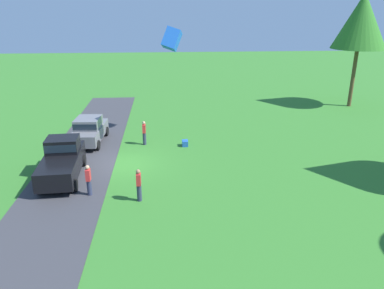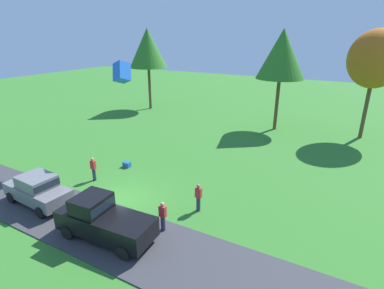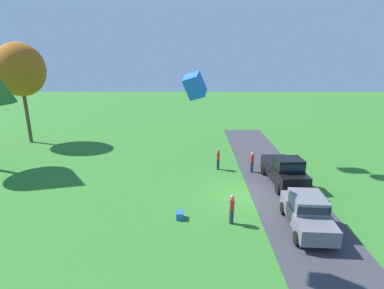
% 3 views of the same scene
% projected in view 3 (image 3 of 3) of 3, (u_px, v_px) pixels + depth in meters
% --- Properties ---
extents(ground_plane, '(120.00, 120.00, 0.00)m').
position_uv_depth(ground_plane, '(242.00, 195.00, 19.75)').
color(ground_plane, '#337528').
extents(pavement_strip, '(36.00, 4.40, 0.06)m').
position_uv_depth(pavement_strip, '(284.00, 195.00, 19.73)').
color(pavement_strip, '#38383D').
rests_on(pavement_strip, ground).
extents(car_sedan_mid_row, '(4.50, 2.16, 1.84)m').
position_uv_depth(car_sedan_mid_row, '(307.00, 211.00, 15.62)').
color(car_sedan_mid_row, slate).
rests_on(car_sedan_mid_row, ground).
extents(car_pickup_by_flagpole, '(5.11, 2.29, 2.14)m').
position_uv_depth(car_pickup_by_flagpole, '(285.00, 170.00, 21.03)').
color(car_pickup_by_flagpole, black).
rests_on(car_pickup_by_flagpole, ground).
extents(person_beside_suv, '(0.36, 0.24, 1.71)m').
position_uv_depth(person_beside_suv, '(218.00, 159.00, 24.02)').
color(person_beside_suv, '#2D334C').
rests_on(person_beside_suv, ground).
extents(person_on_lawn, '(0.36, 0.24, 1.71)m').
position_uv_depth(person_on_lawn, '(252.00, 162.00, 23.33)').
color(person_on_lawn, '#2D334C').
rests_on(person_on_lawn, ground).
extents(person_watching_sky, '(0.36, 0.24, 1.71)m').
position_uv_depth(person_watching_sky, '(232.00, 209.00, 16.19)').
color(person_watching_sky, '#2D334C').
rests_on(person_watching_sky, ground).
extents(tree_far_left, '(4.82, 4.82, 10.18)m').
position_uv_depth(tree_far_left, '(20.00, 70.00, 29.90)').
color(tree_far_left, brown).
rests_on(tree_far_left, ground).
extents(cooler_box, '(0.56, 0.40, 0.40)m').
position_uv_depth(cooler_box, '(180.00, 215.00, 16.87)').
color(cooler_box, blue).
rests_on(cooler_box, ground).
extents(kite_box_high_right, '(1.33, 1.37, 1.60)m').
position_uv_depth(kite_box_high_right, '(195.00, 86.00, 15.79)').
color(kite_box_high_right, blue).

